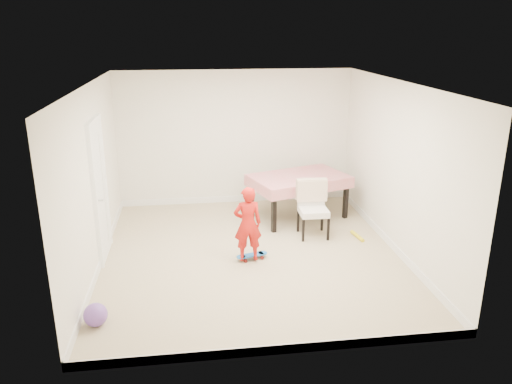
{
  "coord_description": "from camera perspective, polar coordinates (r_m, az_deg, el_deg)",
  "views": [
    {
      "loc": [
        -0.86,
        -6.96,
        3.35
      ],
      "look_at": [
        0.1,
        0.2,
        0.95
      ],
      "focal_mm": 35.0,
      "sensor_mm": 36.0,
      "label": 1
    }
  ],
  "objects": [
    {
      "name": "ground",
      "position": [
        7.77,
        -0.54,
        -7.16
      ],
      "size": [
        5.0,
        5.0,
        0.0
      ],
      "primitive_type": "plane",
      "color": "tan",
      "rests_on": "ground"
    },
    {
      "name": "dining_chair",
      "position": [
        8.32,
        6.58,
        -1.99
      ],
      "size": [
        0.52,
        0.6,
        0.94
      ],
      "primitive_type": null,
      "rotation": [
        0.0,
        0.0,
        -0.01
      ],
      "color": "silver",
      "rests_on": "ground"
    },
    {
      "name": "dining_table",
      "position": [
        9.16,
        4.86,
        -0.51
      ],
      "size": [
        1.94,
        1.55,
        0.79
      ],
      "primitive_type": null,
      "rotation": [
        0.0,
        0.0,
        0.33
      ],
      "color": "red",
      "rests_on": "ground"
    },
    {
      "name": "baseboard_right",
      "position": [
        8.3,
        15.08,
        -5.66
      ],
      "size": [
        0.02,
        5.0,
        0.12
      ],
      "primitive_type": "cube",
      "color": "white",
      "rests_on": "ground"
    },
    {
      "name": "skateboard",
      "position": [
        7.61,
        -0.46,
        -7.41
      ],
      "size": [
        0.52,
        0.3,
        0.07
      ],
      "primitive_type": null,
      "rotation": [
        0.0,
        0.0,
        0.27
      ],
      "color": "blue",
      "rests_on": "ground"
    },
    {
      "name": "wall_front",
      "position": [
        5.0,
        2.95,
        -5.84
      ],
      "size": [
        4.5,
        0.04,
        2.6
      ],
      "primitive_type": "cube",
      "color": "silver",
      "rests_on": "ground"
    },
    {
      "name": "wall_back",
      "position": [
        9.7,
        -2.38,
        6.15
      ],
      "size": [
        4.5,
        0.04,
        2.6
      ],
      "primitive_type": "cube",
      "color": "silver",
      "rests_on": "ground"
    },
    {
      "name": "ceiling",
      "position": [
        7.05,
        -0.6,
        12.12
      ],
      "size": [
        4.5,
        5.0,
        0.04
      ],
      "primitive_type": "cube",
      "color": "white",
      "rests_on": "wall_back"
    },
    {
      "name": "foam_toy",
      "position": [
        8.52,
        11.49,
        -4.94
      ],
      "size": [
        0.12,
        0.4,
        0.06
      ],
      "primitive_type": "cylinder",
      "rotation": [
        1.57,
        0.0,
        0.15
      ],
      "color": "yellow",
      "rests_on": "ground"
    },
    {
      "name": "baseboard_left",
      "position": [
        7.82,
        -17.2,
        -7.38
      ],
      "size": [
        0.02,
        5.0,
        0.12
      ],
      "primitive_type": "cube",
      "color": "white",
      "rests_on": "ground"
    },
    {
      "name": "baseboard_back",
      "position": [
        10.04,
        -2.3,
        -0.77
      ],
      "size": [
        4.5,
        0.02,
        0.12
      ],
      "primitive_type": "cube",
      "color": "white",
      "rests_on": "ground"
    },
    {
      "name": "balloon",
      "position": [
        6.3,
        -17.87,
        -13.21
      ],
      "size": [
        0.28,
        0.28,
        0.28
      ],
      "primitive_type": "sphere",
      "color": "#6E45A7",
      "rests_on": "ground"
    },
    {
      "name": "baseboard_front",
      "position": [
        5.61,
        2.75,
        -17.5
      ],
      "size": [
        4.5,
        0.02,
        0.12
      ],
      "primitive_type": "cube",
      "color": "white",
      "rests_on": "ground"
    },
    {
      "name": "wall_left",
      "position": [
        7.38,
        -18.02,
        1.34
      ],
      "size": [
        0.04,
        5.0,
        2.6
      ],
      "primitive_type": "cube",
      "color": "silver",
      "rests_on": "ground"
    },
    {
      "name": "door",
      "position": [
        7.74,
        -17.4,
        0.04
      ],
      "size": [
        0.11,
        0.94,
        2.11
      ],
      "primitive_type": "cube",
      "color": "white",
      "rests_on": "ground"
    },
    {
      "name": "child",
      "position": [
        7.33,
        -0.95,
        -3.92
      ],
      "size": [
        0.43,
        0.29,
        1.14
      ],
      "primitive_type": "imported",
      "rotation": [
        0.0,
        0.0,
        3.2
      ],
      "color": "red",
      "rests_on": "ground"
    },
    {
      "name": "wall_right",
      "position": [
        7.88,
        15.75,
        2.61
      ],
      "size": [
        0.04,
        5.0,
        2.6
      ],
      "primitive_type": "cube",
      "color": "silver",
      "rests_on": "ground"
    }
  ]
}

